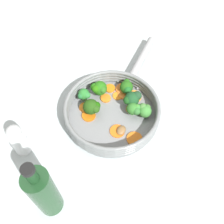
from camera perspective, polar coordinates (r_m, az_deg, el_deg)
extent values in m
plane|color=#B2BFC1|center=(0.77, 0.00, -1.19)|extent=(4.00, 4.00, 0.00)
cylinder|color=gray|center=(0.77, 0.00, -0.91)|extent=(0.26, 0.26, 0.01)
torus|color=slate|center=(0.76, 0.00, -0.39)|extent=(0.27, 0.27, 0.01)
torus|color=slate|center=(0.75, 0.00, 0.10)|extent=(0.27, 0.27, 0.01)
torus|color=slate|center=(0.74, 0.00, 0.60)|extent=(0.27, 0.27, 0.01)
torus|color=slate|center=(0.73, 0.00, 1.11)|extent=(0.27, 0.27, 0.01)
cylinder|color=#999B9E|center=(0.90, 6.33, 11.39)|extent=(0.20, 0.12, 0.02)
sphere|color=gray|center=(0.82, 5.57, 5.17)|extent=(0.01, 0.01, 0.01)
sphere|color=gray|center=(0.83, 1.33, 6.63)|extent=(0.01, 0.01, 0.01)
cylinder|color=orange|center=(0.76, -5.09, -0.75)|extent=(0.06, 0.06, 0.01)
cylinder|color=orange|center=(0.79, 4.45, 2.39)|extent=(0.04, 0.04, 0.00)
cylinder|color=orange|center=(0.80, 2.55, 3.82)|extent=(0.04, 0.04, 0.01)
cylinder|color=orange|center=(0.77, 4.16, 0.66)|extent=(0.04, 0.04, 0.00)
cylinder|color=orange|center=(0.82, 2.34, 5.04)|extent=(0.06, 0.06, 0.01)
cylinder|color=orange|center=(0.79, -1.38, 3.02)|extent=(0.03, 0.03, 0.01)
cylinder|color=orange|center=(0.72, 4.91, -5.84)|extent=(0.06, 0.06, 0.01)
cylinder|color=orange|center=(0.78, -5.88, 1.00)|extent=(0.05, 0.05, 0.00)
cylinder|color=orange|center=(0.80, 4.79, 3.40)|extent=(0.07, 0.07, 0.00)
cylinder|color=orange|center=(0.82, -0.75, 5.17)|extent=(0.04, 0.04, 0.01)
cylinder|color=orange|center=(0.80, 1.21, 3.54)|extent=(0.04, 0.04, 0.00)
cylinder|color=orange|center=(0.73, 1.15, -4.17)|extent=(0.06, 0.06, 0.00)
cylinder|color=#7BA461|center=(0.79, -6.05, 3.13)|extent=(0.01, 0.01, 0.02)
sphere|color=#29772E|center=(0.78, -6.16, 3.91)|extent=(0.03, 0.03, 0.03)
sphere|color=#2C7C35|center=(0.77, -5.45, 3.65)|extent=(0.02, 0.02, 0.02)
sphere|color=#246E34|center=(0.77, -6.80, 3.48)|extent=(0.02, 0.02, 0.02)
cylinder|color=#7BA551|center=(0.81, 3.10, 4.68)|extent=(0.02, 0.02, 0.01)
sphere|color=#235D17|center=(0.80, 3.16, 5.45)|extent=(0.04, 0.04, 0.04)
sphere|color=#1B5C21|center=(0.78, 3.42, 4.83)|extent=(0.02, 0.02, 0.02)
sphere|color=#236718|center=(0.80, 3.22, 6.52)|extent=(0.02, 0.02, 0.02)
cylinder|color=#648A50|center=(0.76, 7.07, -0.52)|extent=(0.01, 0.01, 0.01)
sphere|color=#3E8637|center=(0.75, 7.20, 0.19)|extent=(0.04, 0.04, 0.04)
sphere|color=#457E39|center=(0.75, 6.69, 1.25)|extent=(0.02, 0.02, 0.02)
sphere|color=#447C2F|center=(0.75, 6.56, 1.02)|extent=(0.02, 0.02, 0.02)
sphere|color=#468835|center=(0.75, 7.54, 1.03)|extent=(0.02, 0.02, 0.02)
cylinder|color=#648A49|center=(0.76, -4.53, 0.21)|extent=(0.01, 0.01, 0.02)
sphere|color=#224B13|center=(0.74, -4.63, 1.14)|extent=(0.05, 0.05, 0.05)
sphere|color=#195009|center=(0.74, -3.44, 1.38)|extent=(0.02, 0.02, 0.02)
sphere|color=#254C15|center=(0.73, -3.61, 0.84)|extent=(0.02, 0.02, 0.02)
cylinder|color=#6F975B|center=(0.77, 4.26, 1.87)|extent=(0.01, 0.01, 0.02)
sphere|color=#1A4823|center=(0.76, 4.36, 2.86)|extent=(0.04, 0.04, 0.04)
sphere|color=#184A19|center=(0.75, 3.37, 2.59)|extent=(0.02, 0.02, 0.02)
sphere|color=#1C4124|center=(0.76, 5.45, 3.54)|extent=(0.03, 0.03, 0.03)
cylinder|color=#618649|center=(0.76, 4.45, -0.31)|extent=(0.01, 0.01, 0.02)
sphere|color=#31732A|center=(0.74, 4.54, 0.45)|extent=(0.04, 0.04, 0.04)
sphere|color=#3A7E2C|center=(0.74, 5.51, 0.98)|extent=(0.02, 0.02, 0.02)
sphere|color=#347B33|center=(0.74, 5.49, 0.89)|extent=(0.02, 0.02, 0.02)
sphere|color=#316E30|center=(0.74, 5.38, 0.14)|extent=(0.02, 0.02, 0.02)
cylinder|color=#638D56|center=(0.80, -2.61, 4.26)|extent=(0.01, 0.01, 0.02)
sphere|color=#246A15|center=(0.78, -2.67, 5.21)|extent=(0.04, 0.04, 0.04)
sphere|color=#2B661D|center=(0.77, -2.01, 4.83)|extent=(0.02, 0.02, 0.02)
sphere|color=#266B0E|center=(0.77, -3.56, 5.03)|extent=(0.02, 0.02, 0.02)
sphere|color=#216A13|center=(0.78, -3.80, 5.42)|extent=(0.03, 0.03, 0.03)
ellipsoid|color=olive|center=(0.73, 2.02, -3.98)|extent=(0.04, 0.04, 0.01)
ellipsoid|color=brown|center=(0.79, 3.80, 2.94)|extent=(0.03, 0.03, 0.01)
cylinder|color=white|center=(0.73, -19.37, -6.22)|extent=(0.04, 0.04, 0.08)
sphere|color=silver|center=(0.69, -20.57, -4.18)|extent=(0.04, 0.04, 0.04)
cylinder|color=#193D1E|center=(0.60, -14.53, -16.71)|extent=(0.06, 0.06, 0.18)
cylinder|color=#193D1E|center=(0.51, -17.17, -12.95)|extent=(0.02, 0.02, 0.04)
cylinder|color=black|center=(0.48, -17.90, -11.88)|extent=(0.03, 0.03, 0.01)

